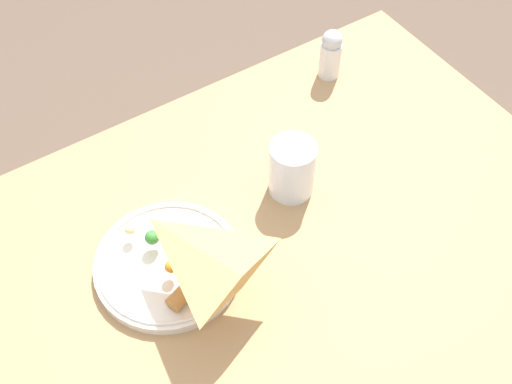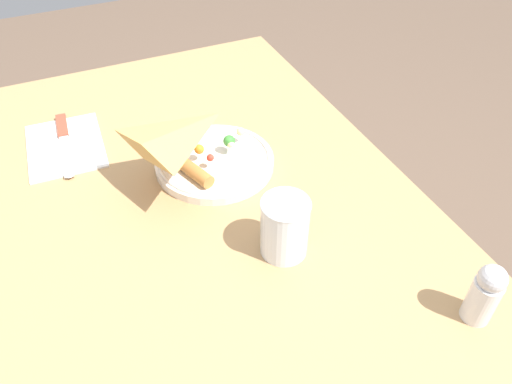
# 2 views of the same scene
# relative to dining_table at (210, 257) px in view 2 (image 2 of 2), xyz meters

# --- Properties ---
(dining_table) EXTENTS (1.11, 0.71, 0.77)m
(dining_table) POSITION_rel_dining_table_xyz_m (0.00, 0.00, 0.00)
(dining_table) COLOR #A87F51
(dining_table) RESTS_ON ground_plane
(plate_pizza) EXTENTS (0.22, 0.22, 0.05)m
(plate_pizza) POSITION_rel_dining_table_xyz_m (-0.10, 0.06, 0.14)
(plate_pizza) COLOR silver
(plate_pizza) RESTS_ON dining_table
(milk_glass) EXTENTS (0.07, 0.07, 0.10)m
(milk_glass) POSITION_rel_dining_table_xyz_m (0.14, 0.08, 0.17)
(milk_glass) COLOR white
(milk_glass) RESTS_ON dining_table
(napkin_folded) EXTENTS (0.19, 0.15, 0.00)m
(napkin_folded) POSITION_rel_dining_table_xyz_m (-0.27, -0.19, 0.13)
(napkin_folded) COLOR white
(napkin_folded) RESTS_ON dining_table
(butter_knife) EXTENTS (0.21, 0.03, 0.01)m
(butter_knife) POSITION_rel_dining_table_xyz_m (-0.28, -0.19, 0.13)
(butter_knife) COLOR #99422D
(butter_knife) RESTS_ON napkin_folded
(salt_shaker) EXTENTS (0.04, 0.04, 0.10)m
(salt_shaker) POSITION_rel_dining_table_xyz_m (0.35, 0.26, 0.17)
(salt_shaker) COLOR silver
(salt_shaker) RESTS_ON dining_table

